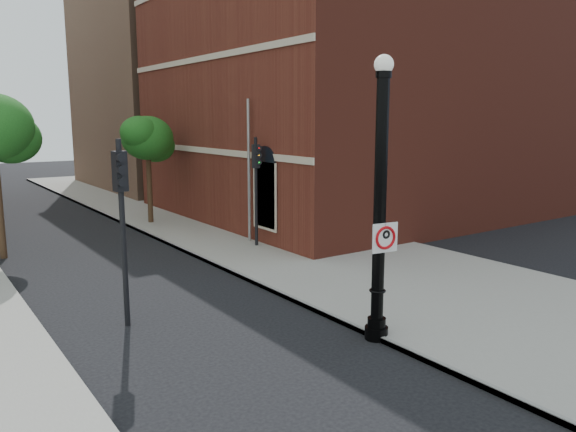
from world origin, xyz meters
TOP-DOWN VIEW (x-y plane):
  - ground at (0.00, 0.00)m, footprint 120.00×120.00m
  - sidewalk_right at (6.00, 10.00)m, footprint 8.00×60.00m
  - curb_edge at (2.05, 10.00)m, footprint 0.10×60.00m
  - brick_wall_building at (16.00, 14.00)m, footprint 22.30×16.30m
  - bg_building_tan_b at (16.00, 30.00)m, footprint 22.00×14.00m
  - lamppost at (2.10, -0.12)m, footprint 0.53×0.53m
  - no_parking_sign at (2.12, -0.27)m, footprint 0.65×0.14m
  - traffic_signal_left at (-2.24, 3.92)m, footprint 0.31×0.38m
  - traffic_signal_right at (4.60, 9.06)m, footprint 0.33×0.37m
  - utility_pole at (4.80, 9.92)m, footprint 0.11×0.11m
  - street_tree_c at (3.13, 16.10)m, footprint 2.79×2.52m

SIDE VIEW (x-z plane):
  - ground at x=0.00m, z-range 0.00..0.00m
  - sidewalk_right at x=6.00m, z-range 0.00..0.12m
  - curb_edge at x=2.05m, z-range 0.00..0.14m
  - no_parking_sign at x=2.12m, z-range 2.04..2.70m
  - utility_pole at x=4.80m, z-range 0.00..5.66m
  - traffic_signal_right at x=4.60m, z-range 0.74..4.97m
  - lamppost at x=2.10m, z-range -0.24..6.00m
  - traffic_signal_left at x=-2.24m, z-range 0.78..5.24m
  - street_tree_c at x=3.13m, z-range 1.45..6.48m
  - brick_wall_building at x=16.00m, z-range 0.01..12.51m
  - bg_building_tan_b at x=16.00m, z-range 0.00..14.00m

